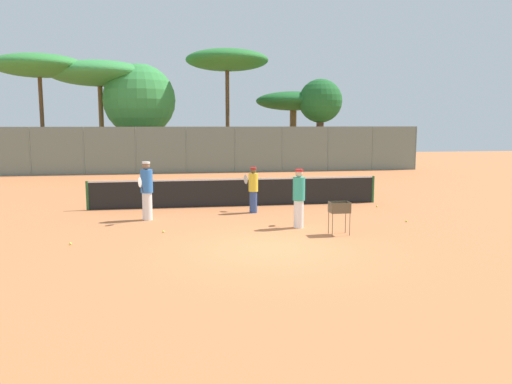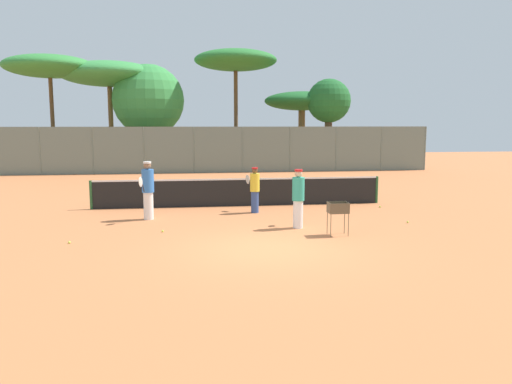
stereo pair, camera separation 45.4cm
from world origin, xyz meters
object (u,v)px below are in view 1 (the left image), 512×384
object	(u,v)px
tennis_net	(237,192)
player_red_cap	(299,198)
player_yellow_shirt	(147,190)
ball_cart	(340,210)
player_white_outfit	(253,189)

from	to	relation	value
tennis_net	player_red_cap	bearing A→B (deg)	-72.45
player_yellow_shirt	ball_cart	size ratio (longest dim) A/B	2.03
tennis_net	player_red_cap	xyz separation A→B (m)	(1.35, -4.28, 0.37)
player_red_cap	player_yellow_shirt	world-z (taller)	player_yellow_shirt
player_white_outfit	player_red_cap	world-z (taller)	player_red_cap
player_white_outfit	ball_cart	size ratio (longest dim) A/B	1.72
tennis_net	player_white_outfit	bearing A→B (deg)	-75.26
player_yellow_shirt	ball_cart	xyz separation A→B (m)	(5.52, -3.13, -0.28)
tennis_net	player_yellow_shirt	bearing A→B (deg)	-144.87
tennis_net	player_white_outfit	xyz separation A→B (m)	(0.40, -1.50, 0.28)
player_yellow_shirt	tennis_net	bearing A→B (deg)	143.51
player_white_outfit	player_yellow_shirt	distance (m)	3.74
player_red_cap	ball_cart	world-z (taller)	player_red_cap
tennis_net	player_white_outfit	world-z (taller)	player_white_outfit
tennis_net	ball_cart	world-z (taller)	tennis_net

